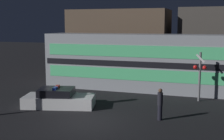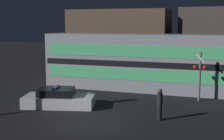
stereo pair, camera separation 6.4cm
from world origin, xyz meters
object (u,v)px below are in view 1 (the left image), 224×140
crossing_signal_near (200,74)px  police_car (59,99)px  pedestrian (160,104)px  train (155,63)px

crossing_signal_near → police_car: bearing=-153.3°
pedestrian → crossing_signal_near: (1.74, 4.86, 0.98)m
police_car → pedestrian: pedestrian is taller
police_car → pedestrian: bearing=-20.8°
train → police_car: 8.25m
train → pedestrian: 7.62m
pedestrian → crossing_signal_near: size_ratio=0.53×
police_car → train: bearing=40.3°
crossing_signal_near → pedestrian: bearing=-109.7°
police_car → pedestrian: 6.45m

